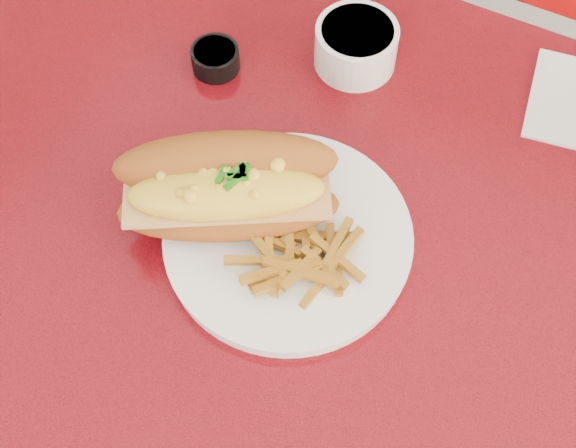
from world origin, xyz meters
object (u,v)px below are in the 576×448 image
at_px(booth_bench_far, 522,54).
at_px(mac_hoagie, 227,188).
at_px(fork, 327,264).
at_px(sauce_cup_left, 215,58).
at_px(diner_table, 374,333).
at_px(gravy_ramekin, 356,45).
at_px(dinner_plate, 288,239).

bearing_deg(booth_bench_far, mac_hoagie, -101.72).
bearing_deg(fork, sauce_cup_left, 25.86).
bearing_deg(diner_table, gravy_ramekin, 121.38).
bearing_deg(diner_table, mac_hoagie, -174.38).
relative_size(booth_bench_far, sauce_cup_left, 20.84).
distance_m(dinner_plate, gravy_ramekin, 0.26).
distance_m(diner_table, fork, 0.19).
bearing_deg(fork, booth_bench_far, -28.96).
relative_size(diner_table, fork, 8.75).
height_order(mac_hoagie, gravy_ramekin, mac_hoagie).
bearing_deg(diner_table, sauce_cup_left, 151.22).
distance_m(fork, gravy_ramekin, 0.28).
height_order(fork, sauce_cup_left, sauce_cup_left).
distance_m(diner_table, sauce_cup_left, 0.37).
relative_size(gravy_ramekin, sauce_cup_left, 2.12).
bearing_deg(gravy_ramekin, dinner_plate, -81.09).
bearing_deg(mac_hoagie, dinner_plate, -29.73).
bearing_deg(dinner_plate, booth_bench_far, 82.79).
bearing_deg(diner_table, fork, -152.62).
xyz_separation_m(booth_bench_far, mac_hoagie, (-0.17, -0.83, 0.54)).
bearing_deg(fork, gravy_ramekin, -6.76).
height_order(dinner_plate, fork, same).
bearing_deg(booth_bench_far, dinner_plate, -97.21).
height_order(diner_table, gravy_ramekin, gravy_ramekin).
height_order(mac_hoagie, fork, mac_hoagie).
bearing_deg(sauce_cup_left, fork, -39.00).
bearing_deg(sauce_cup_left, booth_bench_far, 66.38).
bearing_deg(mac_hoagie, sauce_cup_left, 93.44).
xyz_separation_m(booth_bench_far, gravy_ramekin, (-0.14, -0.57, 0.51)).
bearing_deg(gravy_ramekin, fork, -71.61).
bearing_deg(fork, dinner_plate, 50.71).
bearing_deg(dinner_plate, gravy_ramekin, 98.91).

